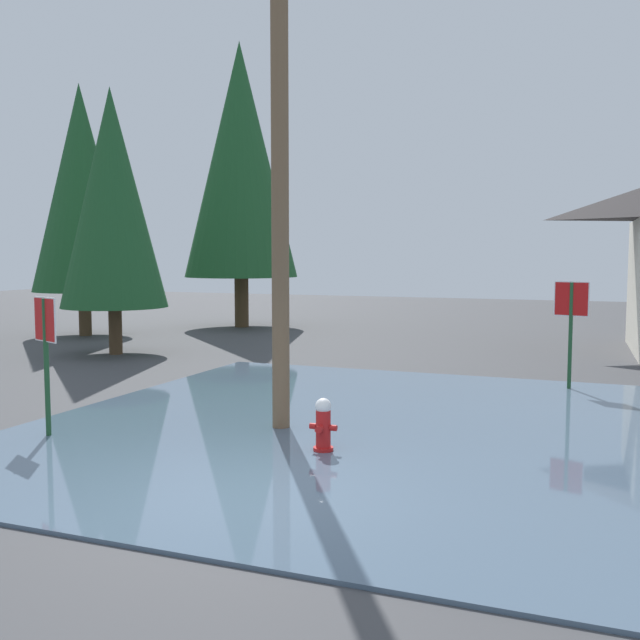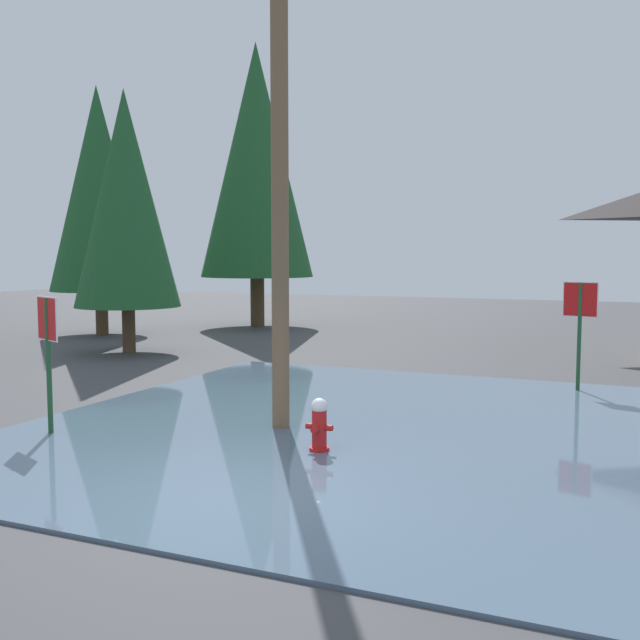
{
  "view_description": "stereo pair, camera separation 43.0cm",
  "coord_description": "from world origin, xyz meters",
  "px_view_note": "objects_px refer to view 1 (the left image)",
  "views": [
    {
      "loc": [
        3.93,
        -7.49,
        2.85
      ],
      "look_at": [
        -0.45,
        3.6,
        1.78
      ],
      "focal_mm": 41.49,
      "sensor_mm": 36.0,
      "label": 1
    },
    {
      "loc": [
        4.33,
        -7.32,
        2.85
      ],
      "look_at": [
        -0.45,
        3.6,
        1.78
      ],
      "focal_mm": 41.49,
      "sensor_mm": 36.0,
      "label": 2
    }
  ],
  "objects_px": {
    "fire_hydrant": "(323,426)",
    "pine_tree_mid_left": "(112,198)",
    "utility_pole": "(280,133)",
    "pine_tree_tall_left": "(240,161)",
    "stop_sign_near": "(46,339)",
    "stop_sign_far": "(571,313)",
    "pine_tree_short_left": "(81,189)"
  },
  "relations": [
    {
      "from": "pine_tree_tall_left",
      "to": "pine_tree_short_left",
      "type": "distance_m",
      "value": 6.13
    },
    {
      "from": "pine_tree_tall_left",
      "to": "stop_sign_near",
      "type": "bearing_deg",
      "value": -72.14
    },
    {
      "from": "stop_sign_near",
      "to": "pine_tree_mid_left",
      "type": "height_order",
      "value": "pine_tree_mid_left"
    },
    {
      "from": "pine_tree_tall_left",
      "to": "pine_tree_short_left",
      "type": "relative_size",
      "value": 1.26
    },
    {
      "from": "fire_hydrant",
      "to": "utility_pole",
      "type": "distance_m",
      "value": 4.63
    },
    {
      "from": "stop_sign_near",
      "to": "pine_tree_tall_left",
      "type": "relative_size",
      "value": 0.2
    },
    {
      "from": "pine_tree_mid_left",
      "to": "stop_sign_far",
      "type": "bearing_deg",
      "value": -5.5
    },
    {
      "from": "stop_sign_far",
      "to": "pine_tree_short_left",
      "type": "bearing_deg",
      "value": 163.63
    },
    {
      "from": "fire_hydrant",
      "to": "pine_tree_short_left",
      "type": "distance_m",
      "value": 18.07
    },
    {
      "from": "pine_tree_tall_left",
      "to": "pine_tree_mid_left",
      "type": "distance_m",
      "value": 8.59
    },
    {
      "from": "utility_pole",
      "to": "pine_tree_short_left",
      "type": "distance_m",
      "value": 15.87
    },
    {
      "from": "stop_sign_near",
      "to": "stop_sign_far",
      "type": "height_order",
      "value": "stop_sign_far"
    },
    {
      "from": "pine_tree_short_left",
      "to": "utility_pole",
      "type": "bearing_deg",
      "value": -39.83
    },
    {
      "from": "stop_sign_far",
      "to": "pine_tree_mid_left",
      "type": "height_order",
      "value": "pine_tree_mid_left"
    },
    {
      "from": "fire_hydrant",
      "to": "utility_pole",
      "type": "bearing_deg",
      "value": 136.77
    },
    {
      "from": "pine_tree_mid_left",
      "to": "pine_tree_short_left",
      "type": "distance_m",
      "value": 5.44
    },
    {
      "from": "stop_sign_far",
      "to": "pine_tree_tall_left",
      "type": "bearing_deg",
      "value": 143.05
    },
    {
      "from": "stop_sign_near",
      "to": "pine_tree_short_left",
      "type": "height_order",
      "value": "pine_tree_short_left"
    },
    {
      "from": "fire_hydrant",
      "to": "pine_tree_mid_left",
      "type": "distance_m",
      "value": 12.71
    },
    {
      "from": "pine_tree_mid_left",
      "to": "pine_tree_short_left",
      "type": "xyz_separation_m",
      "value": [
        -4.01,
        3.61,
        0.69
      ]
    },
    {
      "from": "stop_sign_near",
      "to": "utility_pole",
      "type": "xyz_separation_m",
      "value": [
        3.12,
        1.83,
        3.19
      ]
    },
    {
      "from": "utility_pole",
      "to": "pine_tree_short_left",
      "type": "relative_size",
      "value": 1.05
    },
    {
      "from": "stop_sign_near",
      "to": "stop_sign_far",
      "type": "relative_size",
      "value": 0.96
    },
    {
      "from": "stop_sign_near",
      "to": "pine_tree_mid_left",
      "type": "relative_size",
      "value": 0.29
    },
    {
      "from": "pine_tree_mid_left",
      "to": "stop_sign_near",
      "type": "bearing_deg",
      "value": -58.9
    },
    {
      "from": "stop_sign_near",
      "to": "stop_sign_far",
      "type": "distance_m",
      "value": 10.23
    },
    {
      "from": "utility_pole",
      "to": "pine_tree_tall_left",
      "type": "xyz_separation_m",
      "value": [
        -8.51,
        14.89,
        1.67
      ]
    },
    {
      "from": "stop_sign_near",
      "to": "pine_tree_mid_left",
      "type": "xyz_separation_m",
      "value": [
        -5.05,
        8.38,
        2.84
      ]
    },
    {
      "from": "stop_sign_near",
      "to": "pine_tree_short_left",
      "type": "relative_size",
      "value": 0.25
    },
    {
      "from": "fire_hydrant",
      "to": "pine_tree_short_left",
      "type": "height_order",
      "value": "pine_tree_short_left"
    },
    {
      "from": "utility_pole",
      "to": "pine_tree_tall_left",
      "type": "distance_m",
      "value": 17.23
    },
    {
      "from": "pine_tree_tall_left",
      "to": "pine_tree_mid_left",
      "type": "xyz_separation_m",
      "value": [
        0.33,
        -8.34,
        -2.02
      ]
    }
  ]
}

